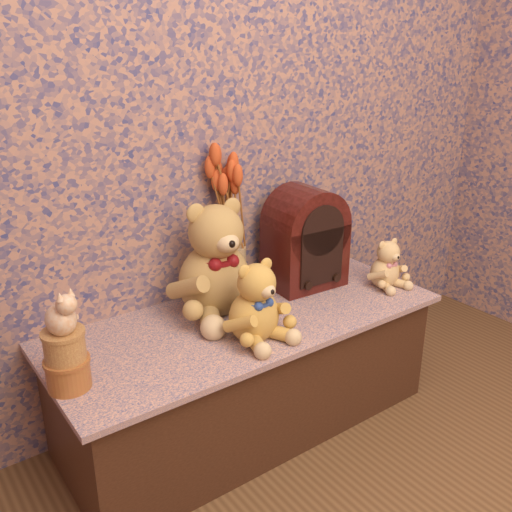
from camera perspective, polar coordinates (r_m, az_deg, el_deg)
The scene contains 10 objects.
display_shelf at distance 2.05m, azimuth -0.83°, elevation -11.50°, with size 1.36×0.56×0.43m, color #394374.
teddy_large at distance 1.92m, azimuth -4.25°, elevation 0.36°, with size 0.34×0.40×0.43m, color #AE8943, non-canonical shape.
teddy_medium at distance 1.77m, azimuth -0.20°, elevation -4.12°, with size 0.22×0.26×0.28m, color #C18936, non-canonical shape.
teddy_small at distance 2.21m, azimuth 12.92°, elevation -0.46°, with size 0.16×0.19×0.20m, color tan, non-canonical shape.
cathedral_radio at distance 2.14m, azimuth 4.96°, elevation 1.95°, with size 0.28×0.20×0.38m, color black, non-canonical shape.
ceramic_vase at distance 2.07m, azimuth -2.55°, elevation -1.51°, with size 0.11×0.11×0.19m, color tan.
dried_stalks at distance 1.97m, azimuth -2.71°, elevation 7.36°, with size 0.25×0.25×0.47m, color #CE4B21, non-canonical shape.
biscuit_tin_lower at distance 1.65m, azimuth -18.35°, elevation -11.17°, with size 0.12×0.12×0.09m, color #AD8832.
biscuit_tin_upper at distance 1.60m, azimuth -18.70°, elevation -8.59°, with size 0.11×0.11×0.08m, color #D8B55E.
cat_figurine at distance 1.56m, azimuth -19.16°, elevation -5.14°, with size 0.09×0.11×0.13m, color silver, non-canonical shape.
Camera 1 is at (-0.99, -0.19, 1.32)m, focal length 39.78 mm.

